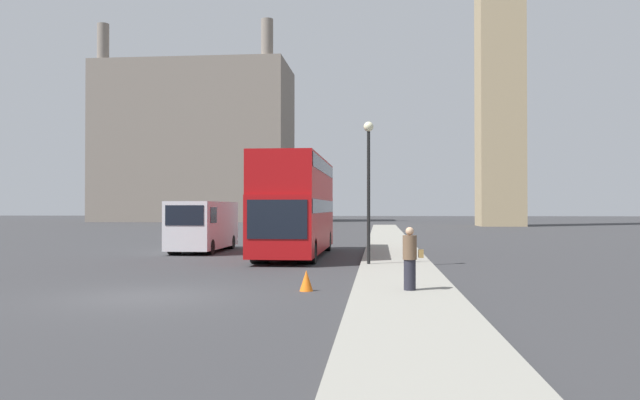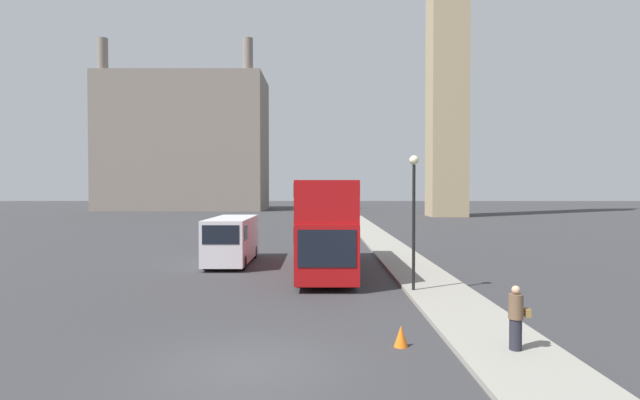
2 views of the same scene
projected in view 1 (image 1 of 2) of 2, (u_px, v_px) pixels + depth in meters
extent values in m
plane|color=#333335|center=(148.00, 297.00, 15.33)|extent=(300.00, 300.00, 0.00)
cube|color=gray|center=(406.00, 297.00, 14.74)|extent=(2.64, 120.00, 0.15)
cube|color=tan|center=(499.00, 25.00, 74.67)|extent=(5.18, 5.18, 48.26)
cube|color=slate|center=(196.00, 144.00, 101.11)|extent=(30.20, 15.01, 25.08)
cylinder|color=slate|center=(103.00, 42.00, 96.16)|extent=(1.80, 1.80, 5.52)
cylinder|color=slate|center=(267.00, 37.00, 93.74)|extent=(1.80, 1.80, 5.52)
cube|color=#A80F11|center=(296.00, 224.00, 28.03)|extent=(2.54, 10.46, 2.41)
cube|color=#A80F11|center=(296.00, 178.00, 28.06)|extent=(2.54, 10.25, 1.71)
cube|color=black|center=(296.00, 206.00, 28.04)|extent=(2.58, 10.04, 0.55)
cube|color=black|center=(296.00, 167.00, 28.07)|extent=(2.58, 9.84, 0.55)
cube|color=black|center=(277.00, 219.00, 22.82)|extent=(2.24, 0.03, 1.44)
cylinder|color=black|center=(261.00, 251.00, 24.46)|extent=(0.71, 1.00, 1.00)
cylinder|color=black|center=(307.00, 251.00, 24.29)|extent=(0.71, 1.00, 1.00)
cylinder|color=black|center=(288.00, 241.00, 31.75)|extent=(0.71, 1.00, 1.00)
cylinder|color=black|center=(323.00, 241.00, 31.58)|extent=(0.71, 1.00, 1.00)
cube|color=silver|center=(204.00, 225.00, 31.16)|extent=(2.10, 6.14, 2.29)
cube|color=black|center=(184.00, 215.00, 28.09)|extent=(1.78, 0.02, 0.92)
cube|color=black|center=(192.00, 215.00, 29.17)|extent=(2.13, 1.11, 0.73)
cylinder|color=black|center=(175.00, 247.00, 29.14)|extent=(0.52, 0.73, 0.73)
cylinder|color=black|center=(207.00, 247.00, 28.99)|extent=(0.52, 0.73, 0.73)
cylinder|color=black|center=(200.00, 242.00, 33.30)|extent=(0.52, 0.73, 0.73)
cylinder|color=black|center=(229.00, 242.00, 33.15)|extent=(0.52, 0.73, 0.73)
cylinder|color=#23232D|center=(410.00, 275.00, 15.44)|extent=(0.30, 0.30, 0.76)
cylinder|color=brown|center=(410.00, 247.00, 15.45)|extent=(0.35, 0.35, 0.60)
sphere|color=tan|center=(410.00, 231.00, 15.45)|extent=(0.21, 0.21, 0.21)
cube|color=olive|center=(421.00, 254.00, 15.42)|extent=(0.12, 0.24, 0.20)
cylinder|color=black|center=(369.00, 198.00, 22.68)|extent=(0.12, 0.12, 4.82)
sphere|color=beige|center=(369.00, 127.00, 22.71)|extent=(0.36, 0.36, 0.36)
cone|color=orange|center=(306.00, 281.00, 16.39)|extent=(0.36, 0.36, 0.55)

